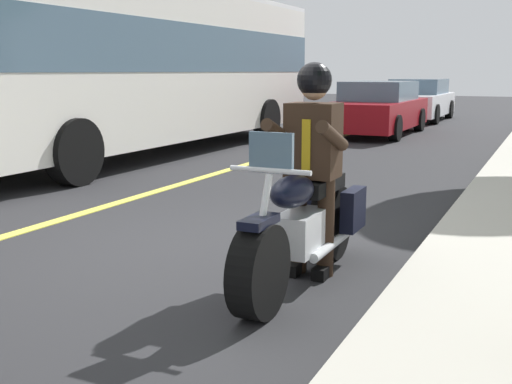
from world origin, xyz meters
The scene contains 7 objects.
ground_plane centered at (0.00, 0.00, 0.00)m, with size 80.00×80.00×0.00m, color #28282B.
lane_center_stripe centered at (0.00, -2.00, 0.01)m, with size 60.00×0.16×0.01m, color #E5DB4C.
motorcycle_main centered at (0.24, 1.25, 0.45)m, with size 2.21×0.60×1.26m.
rider_main centered at (0.05, 1.25, 1.04)m, with size 0.62×0.55×1.74m.
bus_near centered at (-5.90, -4.56, 1.87)m, with size 11.05×2.70×3.30m.
car_silver centered at (-11.77, -1.33, 0.69)m, with size 4.60×1.92×1.40m.
car_dark centered at (-17.20, -1.35, 0.69)m, with size 4.60×1.92×1.40m.
Camera 1 is at (4.77, 3.00, 1.67)m, focal length 43.93 mm.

